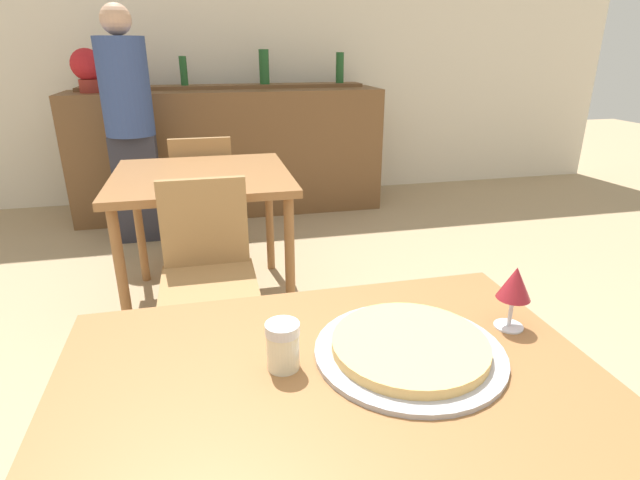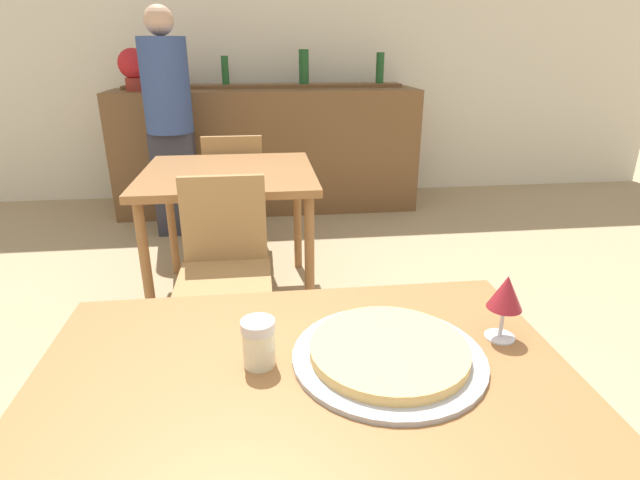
# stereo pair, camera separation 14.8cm
# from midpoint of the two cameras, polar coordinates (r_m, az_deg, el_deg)

# --- Properties ---
(wall_back) EXTENTS (8.00, 0.05, 2.80)m
(wall_back) POSITION_cam_midpoint_polar(r_m,az_deg,el_deg) (4.93, -5.59, 21.30)
(wall_back) COLOR silver
(wall_back) RESTS_ON ground_plane
(dining_table_near) EXTENTS (1.14, 0.85, 0.75)m
(dining_table_near) POSITION_cam_midpoint_polar(r_m,az_deg,el_deg) (1.09, 2.66, -19.81)
(dining_table_near) COLOR brown
(dining_table_near) RESTS_ON ground_plane
(dining_table_far) EXTENTS (0.92, 0.90, 0.76)m
(dining_table_far) POSITION_cam_midpoint_polar(r_m,az_deg,el_deg) (2.77, -8.84, 6.03)
(dining_table_far) COLOR brown
(dining_table_far) RESTS_ON ground_plane
(bar_counter) EXTENTS (2.60, 0.56, 1.05)m
(bar_counter) POSITION_cam_midpoint_polar(r_m,az_deg,el_deg) (4.50, -5.00, 10.13)
(bar_counter) COLOR brown
(bar_counter) RESTS_ON ground_plane
(bar_back_shelf) EXTENTS (2.39, 0.24, 0.32)m
(bar_back_shelf) POSITION_cam_midpoint_polar(r_m,az_deg,el_deg) (4.57, -4.99, 17.58)
(bar_back_shelf) COLOR brown
(bar_back_shelf) RESTS_ON bar_counter
(chair_far_side_front) EXTENTS (0.40, 0.40, 0.86)m
(chair_far_side_front) POSITION_cam_midpoint_polar(r_m,az_deg,el_deg) (2.24, -8.97, -2.29)
(chair_far_side_front) COLOR olive
(chair_far_side_front) RESTS_ON ground_plane
(chair_far_side_back) EXTENTS (0.40, 0.40, 0.86)m
(chair_far_side_back) POSITION_cam_midpoint_polar(r_m,az_deg,el_deg) (3.41, -8.44, 6.04)
(chair_far_side_back) COLOR olive
(chair_far_side_back) RESTS_ON ground_plane
(pizza_tray) EXTENTS (0.42, 0.42, 0.04)m
(pizza_tray) POSITION_cam_midpoint_polar(r_m,az_deg,el_deg) (1.13, 11.70, -12.62)
(pizza_tray) COLOR #A3A3A8
(pizza_tray) RESTS_ON dining_table_near
(cheese_shaker) EXTENTS (0.07, 0.07, 0.11)m
(cheese_shaker) POSITION_cam_midpoint_polar(r_m,az_deg,el_deg) (1.07, -3.04, -11.73)
(cheese_shaker) COLOR beige
(cheese_shaker) RESTS_ON dining_table_near
(person_standing) EXTENTS (0.34, 0.34, 1.66)m
(person_standing) POSITION_cam_midpoint_polar(r_m,az_deg,el_deg) (3.91, -15.80, 13.29)
(person_standing) COLOR #2D2D38
(person_standing) RESTS_ON ground_plane
(wine_glass) EXTENTS (0.08, 0.08, 0.16)m
(wine_glass) POSITION_cam_midpoint_polar(r_m,az_deg,el_deg) (1.24, 23.77, -5.78)
(wine_glass) COLOR silver
(wine_glass) RESTS_ON dining_table_near
(potted_plant) EXTENTS (0.24, 0.24, 0.33)m
(potted_plant) POSITION_cam_midpoint_polar(r_m,az_deg,el_deg) (4.46, -19.60, 18.13)
(potted_plant) COLOR maroon
(potted_plant) RESTS_ON bar_counter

